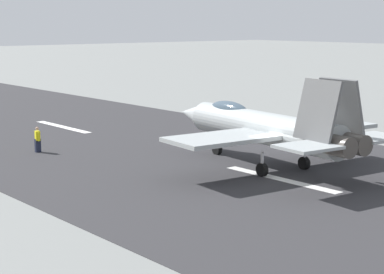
{
  "coord_description": "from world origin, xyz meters",
  "views": [
    {
      "loc": [
        -24.5,
        26.81,
        8.58
      ],
      "look_at": [
        3.84,
        3.1,
        2.2
      ],
      "focal_mm": 62.86,
      "sensor_mm": 36.0,
      "label": 1
    }
  ],
  "objects": [
    {
      "name": "ground_plane",
      "position": [
        0.0,
        0.0,
        0.0
      ],
      "size": [
        400.0,
        400.0,
        0.0
      ],
      "primitive_type": "plane",
      "color": "gray"
    },
    {
      "name": "runway_strip",
      "position": [
        -0.02,
        0.0,
        0.01
      ],
      "size": [
        240.0,
        26.0,
        0.02
      ],
      "color": "#2E2D30",
      "rests_on": "ground"
    },
    {
      "name": "crew_person",
      "position": [
        15.58,
        6.61,
        0.85
      ],
      "size": [
        0.68,
        0.37,
        1.71
      ],
      "color": "#1E2338",
      "rests_on": "ground"
    },
    {
      "name": "fighter_jet",
      "position": [
        2.77,
        -1.52,
        2.44
      ],
      "size": [
        16.66,
        13.88,
        5.63
      ],
      "color": "#9FA6A7",
      "rests_on": "ground"
    }
  ]
}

